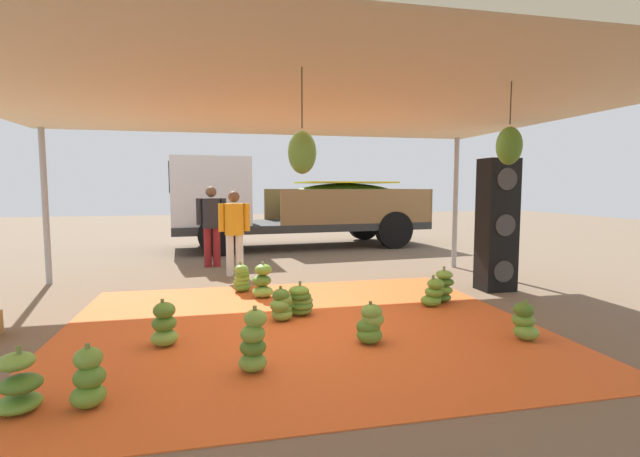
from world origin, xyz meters
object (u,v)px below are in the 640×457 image
banana_bunch_3 (164,325)px  banana_bunch_1 (282,305)px  banana_bunch_5 (18,386)px  worker_1 (234,227)px  banana_bunch_11 (253,343)px  banana_bunch_0 (89,379)px  banana_bunch_4 (370,324)px  banana_bunch_7 (443,287)px  cargo_truck_main (291,203)px  banana_bunch_6 (525,322)px  speaker_stack (497,225)px  banana_bunch_8 (301,301)px  worker_0 (212,220)px  banana_bunch_2 (433,293)px  banana_bunch_9 (242,279)px  banana_bunch_10 (263,282)px

banana_bunch_3 → banana_bunch_1: bearing=25.0°
banana_bunch_5 → worker_1: size_ratio=0.31×
banana_bunch_5 → banana_bunch_11: 1.78m
banana_bunch_0 → banana_bunch_4: 2.67m
banana_bunch_3 → banana_bunch_7: size_ratio=0.96×
banana_bunch_11 → cargo_truck_main: 8.61m
banana_bunch_6 → speaker_stack: size_ratio=0.21×
banana_bunch_1 → banana_bunch_3: (-1.31, -0.61, 0.02)m
banana_bunch_4 → banana_bunch_8: same height
worker_0 → speaker_stack: (4.48, -3.20, 0.08)m
banana_bunch_1 → banana_bunch_8: 0.33m
banana_bunch_4 → cargo_truck_main: 7.99m
banana_bunch_3 → cargo_truck_main: 8.01m
banana_bunch_5 → speaker_stack: (5.78, 2.84, 0.84)m
banana_bunch_2 → banana_bunch_7: size_ratio=0.85×
banana_bunch_8 → speaker_stack: (3.32, 0.79, 0.86)m
banana_bunch_6 → banana_bunch_9: bearing=134.6°
banana_bunch_3 → banana_bunch_11: bearing=-45.2°
banana_bunch_10 → banana_bunch_2: bearing=-24.5°
banana_bunch_2 → banana_bunch_9: banana_bunch_9 is taller
banana_bunch_5 → banana_bunch_10: 3.75m
banana_bunch_7 → speaker_stack: speaker_stack is taller
banana_bunch_3 → banana_bunch_7: banana_bunch_7 is taller
speaker_stack → worker_0: bearing=144.5°
banana_bunch_8 → speaker_stack: bearing=13.3°
banana_bunch_2 → cargo_truck_main: cargo_truck_main is taller
banana_bunch_4 → banana_bunch_3: bearing=169.9°
banana_bunch_5 → banana_bunch_9: 3.96m
banana_bunch_10 → banana_bunch_11: (-0.34, -2.74, 0.03)m
banana_bunch_6 → worker_0: (-3.37, 5.43, 0.77)m
banana_bunch_9 → cargo_truck_main: bearing=73.0°
banana_bunch_2 → banana_bunch_4: bearing=-137.5°
banana_bunch_6 → banana_bunch_10: bearing=135.9°
banana_bunch_6 → worker_1: 5.29m
banana_bunch_1 → worker_1: bearing=98.5°
worker_1 → speaker_stack: (4.06, -2.12, 0.13)m
banana_bunch_0 → banana_bunch_9: bearing=69.8°
banana_bunch_1 → banana_bunch_9: bearing=103.5°
banana_bunch_7 → banana_bunch_9: banana_bunch_7 is taller
banana_bunch_9 → speaker_stack: size_ratio=0.23×
banana_bunch_7 → banana_bunch_10: (-2.51, 0.83, 0.02)m
banana_bunch_4 → banana_bunch_5: 3.13m
banana_bunch_1 → worker_0: worker_0 is taller
banana_bunch_1 → banana_bunch_6: banana_bunch_6 is taller
banana_bunch_8 → banana_bunch_10: size_ratio=0.90×
banana_bunch_0 → banana_bunch_4: size_ratio=1.07×
banana_bunch_2 → banana_bunch_11: (-2.60, -1.71, 0.08)m
worker_0 → speaker_stack: size_ratio=0.79×
banana_bunch_1 → worker_0: 4.34m
banana_bunch_0 → banana_bunch_5: 0.48m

